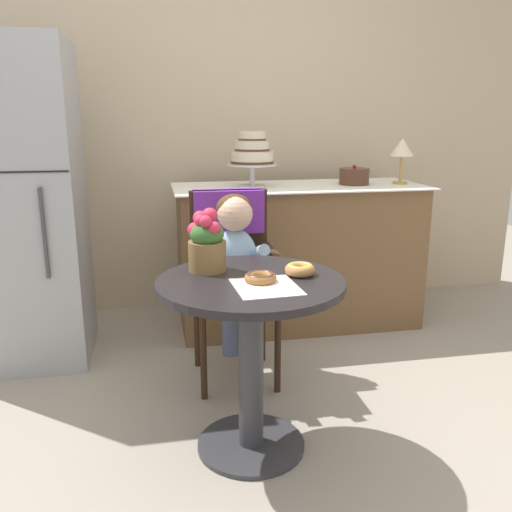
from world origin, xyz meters
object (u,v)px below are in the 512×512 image
object	(u,v)px
donut_mid	(261,277)
round_layer_cake	(354,176)
wicker_chair	(231,254)
flower_vase	(207,242)
table_lamp	(402,149)
refrigerator	(19,207)
tiered_cake_stand	(252,153)
cafe_table	(251,331)
seated_child	(236,254)
donut_front	(300,269)

from	to	relation	value
donut_mid	round_layer_cake	xyz separation A→B (m)	(0.87, 1.33, 0.21)
wicker_chair	flower_vase	size ratio (longest dim) A/B	3.85
table_lamp	refrigerator	distance (m)	2.27
tiered_cake_stand	table_lamp	world-z (taller)	tiered_cake_stand
cafe_table	refrigerator	bearing A→B (deg)	133.67
round_layer_cake	table_lamp	size ratio (longest dim) A/B	0.65
wicker_chair	round_layer_cake	distance (m)	1.09
seated_child	table_lamp	bearing A→B (deg)	31.48
flower_vase	donut_front	bearing A→B (deg)	-21.00
donut_front	tiered_cake_stand	distance (m)	1.33
wicker_chair	round_layer_cake	bearing A→B (deg)	36.88
donut_front	refrigerator	bearing A→B (deg)	139.13
round_layer_cake	refrigerator	distance (m)	1.96
donut_mid	seated_child	bearing A→B (deg)	89.84
wicker_chair	refrigerator	distance (m)	1.17
wicker_chair	table_lamp	distance (m)	1.38
flower_vase	refrigerator	xyz separation A→B (m)	(-0.90, 0.95, 0.01)
wicker_chair	donut_mid	bearing A→B (deg)	-87.29
donut_mid	refrigerator	world-z (taller)	refrigerator
donut_front	round_layer_cake	xyz separation A→B (m)	(0.70, 1.27, 0.21)
flower_vase	round_layer_cake	world-z (taller)	round_layer_cake
refrigerator	flower_vase	bearing A→B (deg)	-46.38
cafe_table	round_layer_cake	distance (m)	1.63
seated_child	flower_vase	size ratio (longest dim) A/B	2.93
tiered_cake_stand	cafe_table	bearing A→B (deg)	-100.91
table_lamp	flower_vase	bearing A→B (deg)	-140.51
cafe_table	seated_child	distance (m)	0.57
seated_child	flower_vase	xyz separation A→B (m)	(-0.18, -0.39, 0.16)
flower_vase	round_layer_cake	bearing A→B (deg)	47.35
wicker_chair	donut_front	world-z (taller)	wicker_chair
seated_child	refrigerator	distance (m)	1.23
flower_vase	table_lamp	bearing A→B (deg)	39.49
wicker_chair	cafe_table	bearing A→B (deg)	-89.66
round_layer_cake	refrigerator	world-z (taller)	refrigerator
round_layer_cake	donut_front	bearing A→B (deg)	-118.92
table_lamp	seated_child	bearing A→B (deg)	-148.52
cafe_table	round_layer_cake	bearing A→B (deg)	55.08
cafe_table	donut_front	bearing A→B (deg)	5.65
seated_child	wicker_chair	bearing A→B (deg)	90.00
tiered_cake_stand	table_lamp	size ratio (longest dim) A/B	1.15
cafe_table	round_layer_cake	xyz separation A→B (m)	(0.90, 1.29, 0.44)
cafe_table	seated_child	size ratio (longest dim) A/B	0.99
donut_front	donut_mid	distance (m)	0.18
wicker_chair	seated_child	xyz separation A→B (m)	(0.00, -0.16, 0.04)
donut_mid	table_lamp	world-z (taller)	table_lamp
round_layer_cake	table_lamp	distance (m)	0.34
donut_front	tiered_cake_stand	xyz separation A→B (m)	(0.05, 1.28, 0.36)
cafe_table	flower_vase	distance (m)	0.39
wicker_chair	donut_mid	size ratio (longest dim) A/B	7.90
wicker_chair	refrigerator	bearing A→B (deg)	162.56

